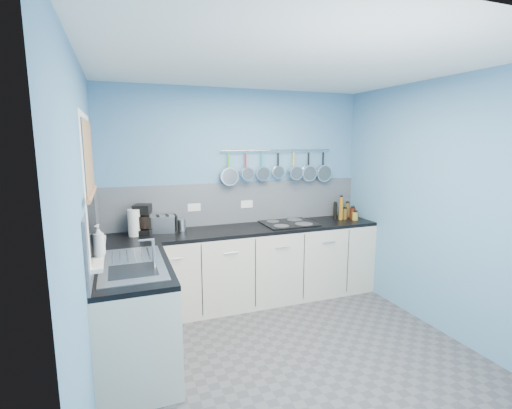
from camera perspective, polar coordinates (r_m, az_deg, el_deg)
floor at (r=3.65m, az=5.23°, el=-21.81°), size 3.20×3.00×0.02m
ceiling at (r=3.18m, az=5.98°, el=20.77°), size 3.20×3.00×0.02m
wall_back at (r=4.57m, az=-2.75°, el=1.54°), size 3.20×0.02×2.50m
wall_front at (r=1.99m, az=25.31°, el=-10.25°), size 3.20×0.02×2.50m
wall_left at (r=2.88m, az=-24.67°, el=-4.19°), size 0.02×3.00×2.50m
wall_right at (r=4.14m, az=26.03°, el=-0.28°), size 0.02×3.00×2.50m
backsplash_back at (r=4.56m, az=-2.66°, el=0.26°), size 3.20×0.02×0.50m
backsplash_left at (r=3.48m, az=-23.53°, el=-3.51°), size 0.02×1.80×0.50m
cabinet_run_back at (r=4.47m, az=-1.44°, el=-9.44°), size 3.20×0.60×0.86m
worktop_back at (r=4.35m, az=-1.46°, el=-3.83°), size 3.20×0.60×0.04m
cabinet_run_left at (r=3.43m, az=-17.93°, el=-16.15°), size 0.60×1.20×0.86m
worktop_left at (r=3.26m, az=-18.34°, el=-8.99°), size 0.60×1.20×0.04m
window_frame at (r=3.12m, az=-24.05°, el=2.47°), size 0.01×1.00×1.10m
window_glass at (r=3.12m, az=-23.95°, el=2.48°), size 0.01×0.90×1.00m
bamboo_blind at (r=3.10m, az=-24.09°, el=6.60°), size 0.01×0.90×0.55m
window_sill at (r=3.22m, az=-22.97°, el=-6.63°), size 0.10×0.98×0.03m
sink_unit at (r=3.25m, az=-18.37°, el=-8.59°), size 0.50×0.95×0.01m
mixer_tap at (r=3.05m, az=-15.33°, el=-7.17°), size 0.12×0.08×0.26m
socket_left at (r=4.42m, az=-9.41°, el=-0.43°), size 0.15×0.01×0.09m
socket_right at (r=4.58m, az=-1.42°, el=0.06°), size 0.15×0.01×0.09m
pot_rail at (r=4.64m, az=3.37°, el=8.24°), size 1.45×0.02×0.02m
soap_bottle_a at (r=3.01m, az=-22.88°, el=-5.06°), size 0.12×0.12×0.24m
soap_bottle_b at (r=3.13m, az=-22.77°, el=-5.15°), size 0.09×0.09×0.17m
paper_towel at (r=4.16m, az=-18.07°, el=-2.65°), size 0.14×0.14×0.29m
coffee_maker at (r=4.19m, az=-16.85°, el=-2.23°), size 0.24×0.25×0.32m
toaster at (r=4.25m, az=-14.03°, el=-2.91°), size 0.32×0.24×0.18m
canister at (r=4.29m, az=-11.26°, el=-3.06°), size 0.10×0.10×0.13m
hob at (r=4.58m, az=4.93°, el=-2.84°), size 0.62×0.54×0.01m
pan_0 at (r=4.43m, az=-4.18°, el=5.54°), size 0.21×0.08×0.40m
pan_1 at (r=4.49m, az=-1.58°, el=5.98°), size 0.16×0.11×0.35m
pan_2 at (r=4.56m, az=0.95°, el=5.93°), size 0.18×0.07×0.37m
pan_3 at (r=4.64m, az=3.40°, el=6.10°), size 0.16×0.05×0.35m
pan_4 at (r=4.73m, az=5.76°, el=6.02°), size 0.18×0.12×0.37m
pan_5 at (r=4.83m, az=8.02°, el=5.88°), size 0.20×0.07×0.39m
pan_6 at (r=4.93m, az=10.19°, el=5.82°), size 0.22×0.07×0.41m
condiment_0 at (r=5.08m, az=13.75°, el=-0.82°), size 0.07×0.07×0.19m
condiment_1 at (r=5.00m, az=12.86°, el=-0.47°), size 0.06×0.06×0.27m
condiment_2 at (r=4.96m, az=11.97°, el=-0.94°), size 0.05×0.05×0.20m
condiment_3 at (r=5.00m, az=14.52°, el=-1.29°), size 0.07×0.07×0.14m
condiment_4 at (r=4.94m, az=13.38°, el=-1.39°), size 0.07×0.07×0.14m
condiment_5 at (r=4.88m, az=12.84°, el=-0.58°), size 0.05×0.05×0.29m
condiment_6 at (r=4.92m, az=14.87°, el=-1.71°), size 0.07×0.07×0.10m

